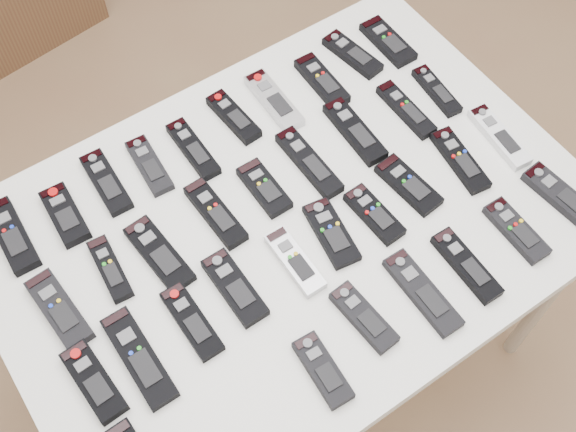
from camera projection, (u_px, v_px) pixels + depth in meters
ground at (337, 359)px, 2.19m from camera, size 4.00×4.00×0.00m
table at (288, 234)px, 1.59m from camera, size 1.25×0.88×0.78m
remote_0 at (12, 236)px, 1.51m from camera, size 0.06×0.19×0.02m
remote_1 at (65, 215)px, 1.53m from camera, size 0.07×0.15×0.02m
remote_2 at (106, 182)px, 1.58m from camera, size 0.06×0.17×0.02m
remote_3 at (149, 166)px, 1.60m from camera, size 0.06×0.16×0.02m
remote_4 at (193, 149)px, 1.62m from camera, size 0.05×0.17×0.02m
remote_5 at (234, 117)px, 1.67m from camera, size 0.06×0.16×0.02m
remote_6 at (274, 101)px, 1.69m from camera, size 0.06×0.19×0.02m
remote_7 at (322, 81)px, 1.72m from camera, size 0.06×0.17×0.02m
remote_8 at (352, 54)px, 1.77m from camera, size 0.07×0.17×0.02m
remote_9 at (388, 42)px, 1.79m from camera, size 0.06×0.16×0.02m
remote_10 at (59, 310)px, 1.42m from camera, size 0.07×0.18×0.02m
remote_11 at (110, 269)px, 1.47m from camera, size 0.06×0.15×0.02m
remote_12 at (159, 254)px, 1.49m from camera, size 0.07×0.19×0.02m
remote_13 at (216, 213)px, 1.53m from camera, size 0.06×0.18×0.02m
remote_14 at (264, 188)px, 1.57m from camera, size 0.06×0.14×0.02m
remote_15 at (309, 163)px, 1.60m from camera, size 0.05×0.20×0.02m
remote_16 at (355, 131)px, 1.64m from camera, size 0.06×0.19×0.02m
remote_17 at (406, 110)px, 1.68m from camera, size 0.04×0.17×0.02m
remote_18 at (437, 91)px, 1.71m from camera, size 0.05×0.16×0.02m
remote_19 at (94, 382)px, 1.35m from camera, size 0.06×0.17×0.02m
remote_20 at (139, 358)px, 1.37m from camera, size 0.06×0.21×0.02m
remote_21 at (192, 321)px, 1.41m from camera, size 0.05×0.17×0.02m
remote_22 at (235, 288)px, 1.44m from camera, size 0.06×0.17×0.02m
remote_23 at (295, 261)px, 1.48m from camera, size 0.05×0.16×0.02m
remote_24 at (331, 233)px, 1.51m from camera, size 0.08×0.17×0.02m
remote_25 at (374, 214)px, 1.53m from camera, size 0.06×0.15×0.02m
remote_26 at (408, 185)px, 1.57m from camera, size 0.07×0.16×0.02m
remote_27 at (460, 160)px, 1.61m from camera, size 0.07×0.18×0.02m
remote_28 at (499, 137)px, 1.64m from camera, size 0.07×0.19×0.02m
remote_30 at (323, 370)px, 1.36m from camera, size 0.06×0.15×0.02m
remote_31 at (364, 317)px, 1.41m from camera, size 0.06×0.16×0.02m
remote_32 at (422, 292)px, 1.44m from camera, size 0.06×0.20×0.02m
remote_33 at (466, 265)px, 1.47m from camera, size 0.05×0.18×0.02m
remote_34 at (516, 230)px, 1.51m from camera, size 0.06×0.16×0.02m
remote_35 at (562, 197)px, 1.55m from camera, size 0.07×0.19×0.02m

